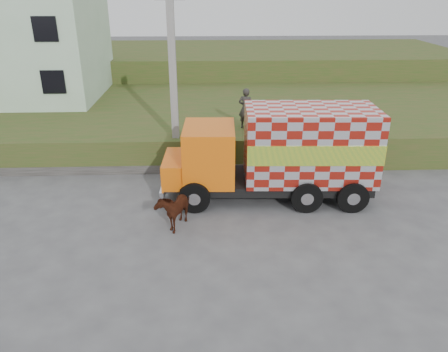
{
  "coord_description": "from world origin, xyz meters",
  "views": [
    {
      "loc": [
        0.42,
        -13.84,
        7.72
      ],
      "look_at": [
        0.98,
        0.71,
        1.3
      ],
      "focal_mm": 35.0,
      "sensor_mm": 36.0,
      "label": 1
    }
  ],
  "objects_px": {
    "utility_pole": "(173,79)",
    "cow": "(174,208)",
    "cargo_truck": "(281,153)",
    "pedestrian": "(246,108)"
  },
  "relations": [
    {
      "from": "utility_pole",
      "to": "pedestrian",
      "type": "distance_m",
      "value": 3.79
    },
    {
      "from": "utility_pole",
      "to": "pedestrian",
      "type": "relative_size",
      "value": 4.24
    },
    {
      "from": "utility_pole",
      "to": "pedestrian",
      "type": "height_order",
      "value": "utility_pole"
    },
    {
      "from": "cargo_truck",
      "to": "cow",
      "type": "distance_m",
      "value": 4.63
    },
    {
      "from": "cargo_truck",
      "to": "pedestrian",
      "type": "relative_size",
      "value": 4.29
    },
    {
      "from": "utility_pole",
      "to": "cow",
      "type": "height_order",
      "value": "utility_pole"
    },
    {
      "from": "utility_pole",
      "to": "cargo_truck",
      "type": "bearing_deg",
      "value": -36.1
    },
    {
      "from": "cow",
      "to": "pedestrian",
      "type": "bearing_deg",
      "value": 85.02
    },
    {
      "from": "utility_pole",
      "to": "cow",
      "type": "xyz_separation_m",
      "value": [
        0.21,
        -5.13,
        -3.4
      ]
    },
    {
      "from": "utility_pole",
      "to": "pedestrian",
      "type": "xyz_separation_m",
      "value": [
        3.19,
        1.24,
        -1.63
      ]
    }
  ]
}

